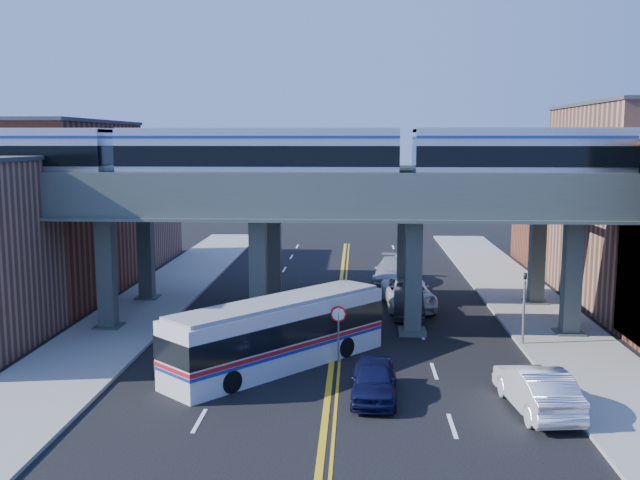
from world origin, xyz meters
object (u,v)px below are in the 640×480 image
Objects in this scene: transit_train at (259,157)px; car_lane_d at (393,272)px; car_lane_c at (408,294)px; car_lane_b at (408,303)px; car_parked_curb at (537,389)px; stop_sign at (338,325)px; car_lane_a at (374,380)px; transit_bus at (279,334)px; traffic_signal at (524,300)px.

car_lane_d is (7.53, 12.73, -8.23)m from transit_train.
transit_train is 16.92m from car_lane_d.
car_lane_c is (8.08, 5.89, -8.29)m from transit_train.
car_lane_b is 14.56m from car_parked_curb.
car_lane_a is (1.50, -4.40, -1.02)m from stop_sign.
stop_sign is 0.56× the size of car_lane_b.
stop_sign reaches higher than car_lane_d.
transit_bus reaches higher than stop_sign.
car_parked_curb is at bearing -35.59° from stop_sign.
traffic_signal reaches higher than car_lane_a.
stop_sign is 11.60m from car_lane_c.
transit_train is 10.06× the size of car_lane_a.
traffic_signal is 15.81m from car_lane_d.
transit_bus is at bearing -162.15° from traffic_signal.
traffic_signal reaches higher than car_lane_b.
transit_bus is at bearing -74.62° from transit_train.
car_lane_b is (-5.15, 5.71, -1.52)m from traffic_signal.
transit_train is 7.29× the size of car_lane_c.
traffic_signal is 12.13m from transit_bus.
transit_bus reaches higher than car_parked_curb.
car_parked_curb reaches higher than car_lane_a.
stop_sign is 9.26m from car_parked_curb.
car_parked_curb is at bearing -73.28° from car_lane_d.
car_parked_curb is (10.11, -4.66, -0.63)m from transit_bus.
stop_sign is at bearing 111.03° from car_lane_a.
car_lane_b is at bearing 132.05° from traffic_signal.
car_lane_a is (4.12, -3.69, -0.74)m from transit_bus.
transit_train is at bearing 129.95° from stop_sign.
car_lane_d reaches higher than car_lane_b.
traffic_signal reaches higher than car_lane_c.
car_lane_c is (3.90, 10.89, -0.92)m from stop_sign.
transit_train is at bearing -48.26° from car_parked_curb.
transit_bus is 1.61× the size of car_lane_d.
transit_bus is at bearing -101.38° from car_lane_d.
stop_sign is 9.41m from traffic_signal.
traffic_signal is 0.68× the size of car_lane_c.
car_lane_b is at bearing 25.03° from transit_train.
transit_bus reaches higher than car_lane_a.
car_lane_c is at bearing 70.32° from stop_sign.
car_lane_a is 15.48m from car_lane_c.
car_parked_curb is (6.00, -0.96, 0.11)m from car_lane_a.
transit_train is 8.48× the size of car_parked_curb.
stop_sign reaches higher than car_lane_a.
car_lane_d is (-0.41, 9.02, 0.12)m from car_lane_b.
transit_train is at bearing -152.99° from car_lane_b.
car_lane_a is at bearing -71.17° from stop_sign.
car_lane_d is 1.20× the size of car_parked_curb.
car_lane_a is 0.92× the size of car_lane_b.
transit_train is at bearing 123.39° from car_lane_a.
traffic_signal is at bearing -45.97° from car_lane_b.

